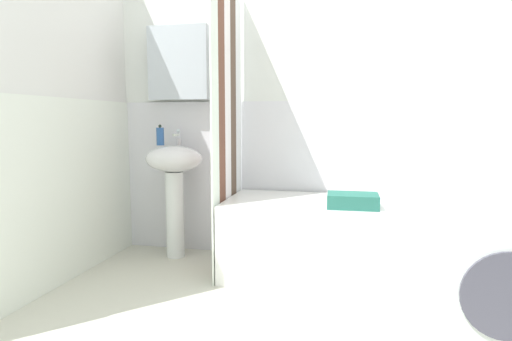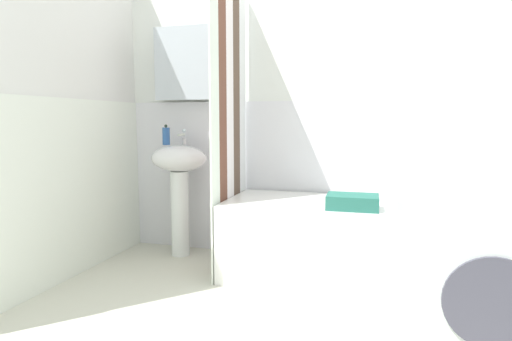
# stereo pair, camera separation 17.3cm
# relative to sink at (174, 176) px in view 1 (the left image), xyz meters

# --- Properties ---
(ground_plane) EXTENTS (4.80, 5.60, 0.04)m
(ground_plane) POSITION_rel_sink_xyz_m (1.05, -1.03, -0.65)
(ground_plane) COLOR beige
(wall_back_tiled) EXTENTS (3.60, 0.18, 2.40)m
(wall_back_tiled) POSITION_rel_sink_xyz_m (0.98, 0.23, 0.51)
(wall_back_tiled) COLOR white
(wall_back_tiled) RESTS_ON ground_plane
(wall_left_tiled) EXTENTS (0.07, 1.81, 2.40)m
(wall_left_tiled) POSITION_rel_sink_xyz_m (-0.52, -0.69, 0.48)
(wall_left_tiled) COLOR silver
(wall_left_tiled) RESTS_ON ground_plane
(sink) EXTENTS (0.44, 0.34, 0.86)m
(sink) POSITION_rel_sink_xyz_m (0.00, 0.00, 0.00)
(sink) COLOR white
(sink) RESTS_ON ground_plane
(faucet) EXTENTS (0.03, 0.12, 0.12)m
(faucet) POSITION_rel_sink_xyz_m (-0.00, 0.08, 0.29)
(faucet) COLOR silver
(faucet) RESTS_ON sink
(soap_dispenser) EXTENTS (0.06, 0.06, 0.16)m
(soap_dispenser) POSITION_rel_sink_xyz_m (-0.12, 0.04, 0.30)
(soap_dispenser) COLOR #2D589C
(soap_dispenser) RESTS_ON sink
(bathtub) EXTENTS (1.58, 0.70, 0.52)m
(bathtub) POSITION_rel_sink_xyz_m (1.28, -0.16, -0.37)
(bathtub) COLOR white
(bathtub) RESTS_ON ground_plane
(shower_curtain) EXTENTS (0.01, 0.70, 2.00)m
(shower_curtain) POSITION_rel_sink_xyz_m (0.47, -0.16, 0.37)
(shower_curtain) COLOR white
(shower_curtain) RESTS_ON ground_plane
(shampoo_bottle) EXTENTS (0.04, 0.04, 0.18)m
(shampoo_bottle) POSITION_rel_sink_xyz_m (1.97, 0.13, -0.03)
(shampoo_bottle) COLOR #231F30
(shampoo_bottle) RESTS_ON bathtub
(lotion_bottle) EXTENTS (0.05, 0.05, 0.21)m
(lotion_bottle) POSITION_rel_sink_xyz_m (1.87, 0.12, -0.01)
(lotion_bottle) COLOR #29725F
(lotion_bottle) RESTS_ON bathtub
(conditioner_bottle) EXTENTS (0.06, 0.06, 0.15)m
(conditioner_bottle) POSITION_rel_sink_xyz_m (1.73, 0.13, -0.05)
(conditioner_bottle) COLOR white
(conditioner_bottle) RESTS_ON bathtub
(towel_folded) EXTENTS (0.32, 0.22, 0.09)m
(towel_folded) POSITION_rel_sink_xyz_m (1.33, -0.33, -0.07)
(towel_folded) COLOR #28675A
(towel_folded) RESTS_ON bathtub
(washer_dryer_stack) EXTENTS (0.59, 0.64, 1.63)m
(washer_dryer_stack) POSITION_rel_sink_xyz_m (1.86, -1.10, 0.18)
(washer_dryer_stack) COLOR white
(washer_dryer_stack) RESTS_ON ground_plane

